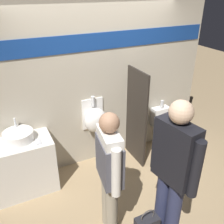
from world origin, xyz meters
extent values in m
plane|color=#997F5B|center=(0.00, 0.00, 0.00)|extent=(16.00, 16.00, 0.00)
cube|color=#B2A893|center=(0.00, 0.60, 1.35)|extent=(3.75, 0.06, 2.70)
cube|color=navy|center=(0.00, 0.56, 1.99)|extent=(3.67, 0.01, 0.24)
cube|color=silver|center=(-1.36, 0.32, 0.41)|extent=(0.93, 0.50, 0.82)
cylinder|color=white|center=(-1.31, 0.37, 0.89)|extent=(0.40, 0.40, 0.13)
cylinder|color=silver|center=(-1.31, 0.51, 1.02)|extent=(0.03, 0.03, 0.14)
cube|color=#B7B7BC|center=(-1.08, 0.22, 0.83)|extent=(0.07, 0.14, 0.01)
cube|color=#28231E|center=(0.49, 0.28, 0.79)|extent=(0.03, 0.59, 1.59)
cylinder|color=silver|center=(-0.15, 0.44, 0.32)|extent=(0.04, 0.04, 0.63)
ellipsoid|color=white|center=(-0.15, 0.44, 0.82)|extent=(0.37, 0.25, 0.41)
cube|color=white|center=(-0.15, 0.56, 0.88)|extent=(0.35, 0.02, 0.51)
cylinder|color=silver|center=(-0.15, 0.52, 1.11)|extent=(0.06, 0.06, 0.16)
cylinder|color=white|center=(1.13, 0.20, 0.19)|extent=(0.38, 0.38, 0.39)
torus|color=white|center=(1.13, 0.20, 0.40)|extent=(0.40, 0.40, 0.04)
cube|color=white|center=(1.13, 0.48, 0.56)|extent=(0.33, 0.16, 0.35)
cylinder|color=silver|center=(1.13, 0.46, 0.82)|extent=(0.06, 0.06, 0.14)
cylinder|color=gray|center=(-0.52, -0.89, 0.39)|extent=(0.15, 0.15, 0.78)
cylinder|color=gray|center=(-0.50, -0.73, 0.39)|extent=(0.15, 0.15, 0.78)
cube|color=silver|center=(-0.51, -0.81, 1.09)|extent=(0.24, 0.43, 0.62)
cube|color=#4C4C56|center=(-0.51, -0.81, 1.04)|extent=(0.27, 0.46, 0.49)
cylinder|color=silver|center=(-0.55, -1.04, 1.06)|extent=(0.10, 0.10, 0.57)
cylinder|color=silver|center=(-0.47, -0.58, 1.06)|extent=(0.10, 0.10, 0.57)
sphere|color=#A87A5B|center=(-0.51, -0.81, 1.50)|extent=(0.21, 0.21, 0.21)
cylinder|color=#282D4C|center=(0.06, -1.27, 0.43)|extent=(0.16, 0.16, 0.87)
cylinder|color=#282D4C|center=(0.03, -1.10, 0.43)|extent=(0.16, 0.16, 0.87)
cube|color=black|center=(0.04, -1.19, 1.21)|extent=(0.26, 0.48, 0.69)
cylinder|color=black|center=(0.08, -1.44, 1.17)|extent=(0.11, 0.11, 0.63)
cylinder|color=black|center=(0.01, -0.93, 1.17)|extent=(0.11, 0.11, 0.63)
sphere|color=beige|center=(0.04, -1.19, 1.67)|extent=(0.23, 0.23, 0.23)
torus|color=#4C4742|center=(-0.25, -1.21, 0.47)|extent=(0.17, 0.01, 0.17)
camera|label=1|loc=(-1.42, -2.73, 2.72)|focal=40.00mm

